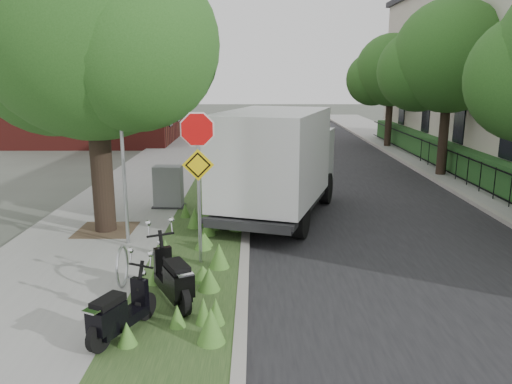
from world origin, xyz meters
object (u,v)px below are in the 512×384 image
scooter_near (175,283)px  scooter_far (116,318)px  sign_assembly (198,157)px  utility_cabinet (168,187)px  box_truck (278,159)px

scooter_near → scooter_far: 1.33m
sign_assembly → scooter_far: sign_assembly is taller
sign_assembly → scooter_far: size_ratio=2.30×
sign_assembly → utility_cabinet: size_ratio=2.65×
sign_assembly → scooter_near: bearing=-96.4°
scooter_near → utility_cabinet: utility_cabinet is taller
sign_assembly → box_truck: (1.76, 3.69, -0.66)m
sign_assembly → scooter_near: sign_assembly is taller
sign_assembly → utility_cabinet: bearing=107.3°
sign_assembly → utility_cabinet: 4.97m
utility_cabinet → box_truck: bearing=-14.2°
box_truck → utility_cabinet: 3.40m
scooter_near → utility_cabinet: 6.55m
box_truck → utility_cabinet: bearing=165.8°
sign_assembly → scooter_far: 3.71m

